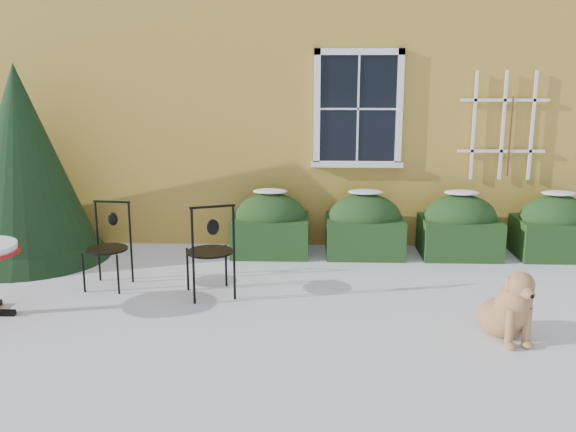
{
  "coord_description": "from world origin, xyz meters",
  "views": [
    {
      "loc": [
        0.26,
        -6.05,
        2.55
      ],
      "look_at": [
        0.0,
        1.0,
        0.9
      ],
      "focal_mm": 40.0,
      "sensor_mm": 36.0,
      "label": 1
    }
  ],
  "objects_px": {
    "patio_chair_near": "(211,250)",
    "patio_chair_far": "(108,245)",
    "evergreen_shrub": "(24,182)",
    "dog": "(510,310)"
  },
  "relations": [
    {
      "from": "patio_chair_near",
      "to": "patio_chair_far",
      "type": "height_order",
      "value": "patio_chair_near"
    },
    {
      "from": "patio_chair_near",
      "to": "evergreen_shrub",
      "type": "bearing_deg",
      "value": -46.81
    },
    {
      "from": "evergreen_shrub",
      "to": "patio_chair_far",
      "type": "bearing_deg",
      "value": -37.14
    },
    {
      "from": "patio_chair_far",
      "to": "dog",
      "type": "relative_size",
      "value": 1.2
    },
    {
      "from": "patio_chair_far",
      "to": "evergreen_shrub",
      "type": "bearing_deg",
      "value": 149.33
    },
    {
      "from": "evergreen_shrub",
      "to": "patio_chair_near",
      "type": "relative_size",
      "value": 2.38
    },
    {
      "from": "patio_chair_far",
      "to": "dog",
      "type": "bearing_deg",
      "value": -11.4
    },
    {
      "from": "patio_chair_near",
      "to": "dog",
      "type": "bearing_deg",
      "value": 140.84
    },
    {
      "from": "evergreen_shrub",
      "to": "patio_chair_far",
      "type": "height_order",
      "value": "evergreen_shrub"
    },
    {
      "from": "evergreen_shrub",
      "to": "patio_chair_far",
      "type": "xyz_separation_m",
      "value": [
        1.44,
        -1.09,
        -0.54
      ]
    }
  ]
}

